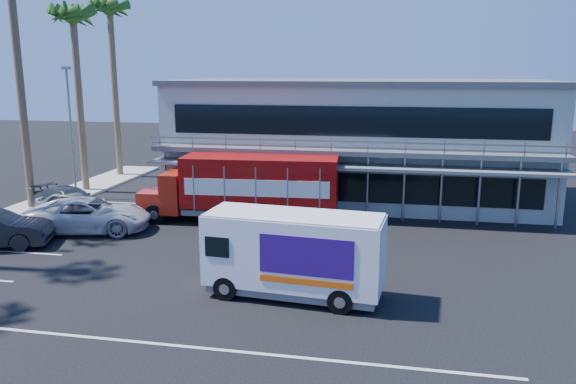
# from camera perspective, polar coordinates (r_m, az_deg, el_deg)

# --- Properties ---
(ground) EXTENTS (120.00, 120.00, 0.00)m
(ground) POSITION_cam_1_polar(r_m,az_deg,el_deg) (22.32, -3.71, -8.44)
(ground) COLOR black
(ground) RESTS_ON ground
(building) EXTENTS (22.40, 12.00, 7.30)m
(building) POSITION_cam_1_polar(r_m,az_deg,el_deg) (35.44, 7.09, 5.35)
(building) COLOR #9DA496
(building) RESTS_ON ground
(curb_strip) EXTENTS (3.00, 32.00, 0.16)m
(curb_strip) POSITION_cam_1_polar(r_m,az_deg,el_deg) (34.07, -26.18, -2.24)
(curb_strip) COLOR #A5A399
(curb_strip) RESTS_ON ground
(palm_e) EXTENTS (2.80, 2.80, 12.25)m
(palm_e) POSITION_cam_1_polar(r_m,az_deg,el_deg) (38.86, -20.95, 15.48)
(palm_e) COLOR brown
(palm_e) RESTS_ON ground
(palm_f) EXTENTS (2.80, 2.80, 13.25)m
(palm_f) POSITION_cam_1_polar(r_m,az_deg,el_deg) (43.89, -17.61, 16.43)
(palm_f) COLOR brown
(palm_f) RESTS_ON ground
(light_pole_far) EXTENTS (0.50, 0.25, 8.09)m
(light_pole_far) POSITION_cam_1_polar(r_m,az_deg,el_deg) (36.96, -21.19, 6.22)
(light_pole_far) COLOR gray
(light_pole_far) RESTS_ON ground
(red_truck) EXTENTS (10.55, 3.08, 3.51)m
(red_truck) POSITION_cam_1_polar(r_m,az_deg,el_deg) (29.45, -4.20, 0.59)
(red_truck) COLOR #B01D0E
(red_truck) RESTS_ON ground
(white_van) EXTENTS (6.38, 2.69, 3.03)m
(white_van) POSITION_cam_1_polar(r_m,az_deg,el_deg) (19.76, 0.58, -6.26)
(white_van) COLOR white
(white_van) RESTS_ON ground
(parked_car_c) EXTENTS (6.51, 4.04, 1.68)m
(parked_car_c) POSITION_cam_1_polar(r_m,az_deg,el_deg) (29.57, -19.62, -2.23)
(parked_car_c) COLOR #BBBBBD
(parked_car_c) RESTS_ON ground
(parked_car_d) EXTENTS (5.33, 3.59, 1.43)m
(parked_car_d) POSITION_cam_1_polar(r_m,az_deg,el_deg) (33.79, -21.27, -0.81)
(parked_car_d) COLOR #2A3039
(parked_car_d) RESTS_ON ground
(parked_car_e) EXTENTS (4.00, 1.72, 1.34)m
(parked_car_e) POSITION_cam_1_polar(r_m,az_deg,el_deg) (33.26, -21.04, -1.07)
(parked_car_e) COLOR slate
(parked_car_e) RESTS_ON ground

